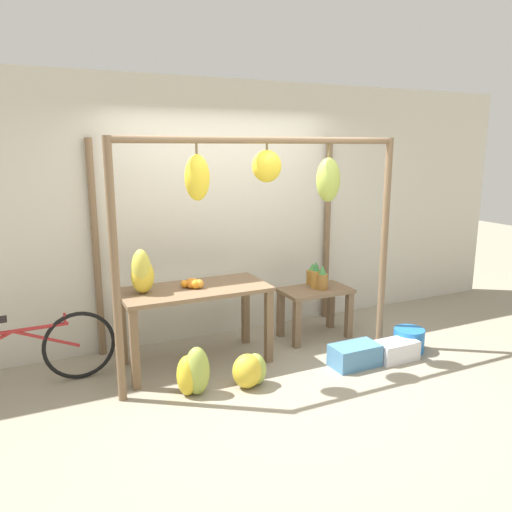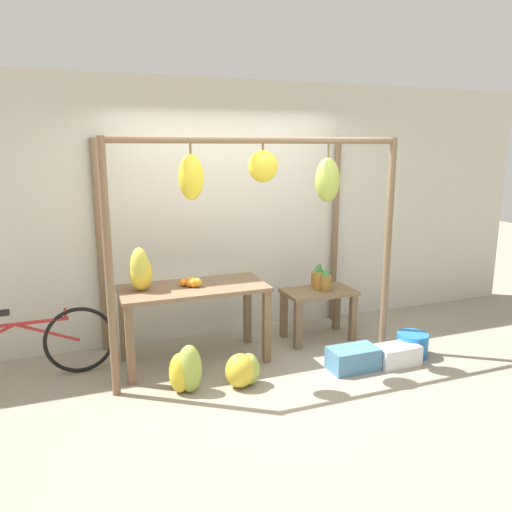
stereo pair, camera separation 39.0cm
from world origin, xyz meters
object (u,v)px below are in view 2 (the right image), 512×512
object	(u,v)px
fruit_crate_white	(353,359)
blue_bucket	(412,345)
pineapple_cluster	(321,278)
banana_pile_ground_left	(185,370)
banana_pile_on_table	(140,271)
parked_bicycle	(17,347)
orange_pile	(192,282)
fruit_crate_purple	(397,355)
banana_pile_ground_right	(243,370)

from	to	relation	value
fruit_crate_white	blue_bucket	distance (m)	0.73
pineapple_cluster	banana_pile_ground_left	world-z (taller)	pineapple_cluster
banana_pile_on_table	parked_bicycle	distance (m)	1.28
orange_pile	fruit_crate_white	world-z (taller)	orange_pile
parked_bicycle	fruit_crate_white	bearing A→B (deg)	-16.06
banana_pile_ground_left	parked_bicycle	distance (m)	1.56
parked_bicycle	fruit_crate_purple	size ratio (longest dim) A/B	4.01
pineapple_cluster	fruit_crate_purple	distance (m)	1.16
fruit_crate_white	fruit_crate_purple	xyz separation A→B (m)	(0.46, -0.05, -0.01)
fruit_crate_white	blue_bucket	world-z (taller)	blue_bucket
fruit_crate_white	parked_bicycle	bearing A→B (deg)	163.94
banana_pile_ground_left	parked_bicycle	world-z (taller)	parked_bicycle
pineapple_cluster	blue_bucket	size ratio (longest dim) A/B	1.14
banana_pile_ground_right	parked_bicycle	bearing A→B (deg)	156.77
banana_pile_ground_right	blue_bucket	world-z (taller)	banana_pile_ground_right
banana_pile_ground_right	orange_pile	bearing A→B (deg)	112.98
pineapple_cluster	banana_pile_ground_left	size ratio (longest dim) A/B	0.83
banana_pile_ground_right	fruit_crate_purple	bearing A→B (deg)	-3.86
banana_pile_ground_right	fruit_crate_white	xyz separation A→B (m)	(1.10, -0.05, -0.04)
orange_pile	banana_pile_ground_right	xyz separation A→B (m)	(0.29, -0.68, -0.66)
fruit_crate_white	parked_bicycle	size ratio (longest dim) A/B	0.28
fruit_crate_purple	banana_pile_ground_right	bearing A→B (deg)	176.14
parked_bicycle	fruit_crate_purple	world-z (taller)	parked_bicycle
banana_pile_on_table	banana_pile_ground_right	bearing A→B (deg)	-42.83
banana_pile_ground_right	parked_bicycle	size ratio (longest dim) A/B	0.21
fruit_crate_white	banana_pile_ground_left	bearing A→B (deg)	175.52
parked_bicycle	banana_pile_ground_right	bearing A→B (deg)	-23.23
banana_pile_on_table	parked_bicycle	bearing A→B (deg)	175.01
banana_pile_ground_left	banana_pile_ground_right	bearing A→B (deg)	-8.28
banana_pile_ground_right	banana_pile_ground_left	bearing A→B (deg)	171.72
fruit_crate_white	blue_bucket	bearing A→B (deg)	4.74
orange_pile	fruit_crate_purple	bearing A→B (deg)	-22.90
banana_pile_on_table	orange_pile	bearing A→B (deg)	-3.67
parked_bicycle	fruit_crate_purple	distance (m)	3.57
orange_pile	blue_bucket	xyz separation A→B (m)	(2.12, -0.67, -0.70)
banana_pile_ground_right	fruit_crate_purple	world-z (taller)	banana_pile_ground_right
banana_pile_on_table	fruit_crate_purple	bearing A→B (deg)	-19.25
banana_pile_on_table	pineapple_cluster	xyz separation A→B (m)	(1.96, 0.13, -0.28)
banana_pile_ground_right	fruit_crate_white	bearing A→B (deg)	-2.73
banana_pile_on_table	fruit_crate_white	world-z (taller)	banana_pile_on_table
blue_bucket	banana_pile_ground_right	bearing A→B (deg)	-179.75
pineapple_cluster	banana_pile_ground_left	bearing A→B (deg)	-156.03
orange_pile	banana_pile_ground_right	bearing A→B (deg)	-67.02
orange_pile	fruit_crate_purple	xyz separation A→B (m)	(1.85, -0.78, -0.72)
blue_bucket	banana_pile_ground_left	bearing A→B (deg)	178.40
banana_pile_on_table	fruit_crate_purple	world-z (taller)	banana_pile_on_table
banana_pile_ground_right	blue_bucket	xyz separation A→B (m)	(1.83, 0.01, -0.03)
orange_pile	fruit_crate_purple	distance (m)	2.14
fruit_crate_purple	blue_bucket	bearing A→B (deg)	23.03
banana_pile_ground_left	parked_bicycle	size ratio (longest dim) A/B	0.25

